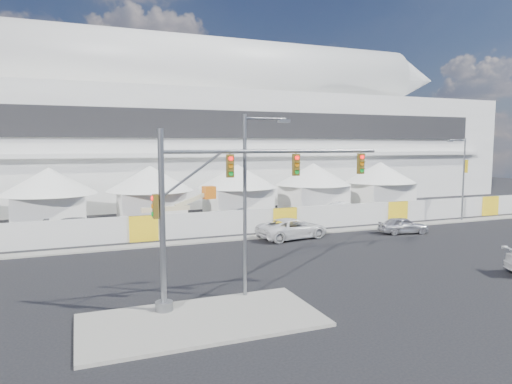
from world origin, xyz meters
name	(u,v)px	position (x,y,z in m)	size (l,w,h in m)	color
ground	(298,285)	(0.00, 0.00, 0.00)	(160.00, 160.00, 0.00)	black
median_island	(202,320)	(-6.00, -3.00, 0.07)	(10.00, 5.00, 0.15)	gray
far_curb	(428,223)	(20.00, 12.50, 0.06)	(80.00, 1.20, 0.12)	gray
stadium	(221,131)	(8.71, 41.50, 9.45)	(80.00, 24.80, 21.98)	silver
tent_row	(195,187)	(0.50, 24.00, 3.15)	(53.40, 8.40, 5.40)	white
hoarding_fence	(284,219)	(6.00, 14.50, 1.00)	(70.00, 0.25, 2.00)	silver
scaffold_tower	(452,154)	(46.00, 36.00, 6.00)	(4.40, 4.40, 12.00)	#595B60
sedan_silver	(403,225)	(14.71, 9.56, 0.69)	(4.08, 1.64, 1.39)	#B8B9BE
pickup_curb	(292,228)	(5.16, 11.15, 0.81)	(5.85, 2.70, 1.62)	silver
lot_car_a	(345,210)	(14.87, 18.69, 0.77)	(4.70, 1.64, 1.55)	white
lot_car_c	(81,228)	(-10.49, 17.60, 0.81)	(5.58, 2.27, 1.62)	#B3B3B8
traffic_mast	(213,208)	(-5.03, -1.48, 4.60)	(11.23, 0.77, 7.96)	gray
streetlight_median	(249,193)	(-3.03, -0.80, 5.14)	(2.41, 0.24, 8.70)	slate
streetlight_curb	(462,173)	(24.00, 12.50, 4.68)	(2.39, 0.54, 8.05)	slate
boom_lift	(160,223)	(-4.45, 16.39, 1.04)	(7.69, 2.13, 3.86)	orange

